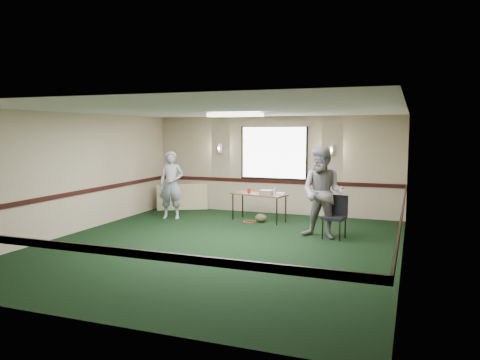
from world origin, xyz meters
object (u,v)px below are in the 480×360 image
(projector, at_px, (267,192))
(person_left, at_px, (171,185))
(folding_table, at_px, (259,196))
(conference_chair, at_px, (336,213))
(person_right, at_px, (323,193))

(projector, relative_size, person_left, 0.18)
(folding_table, height_order, projector, projector)
(folding_table, bearing_deg, conference_chair, -15.66)
(folding_table, xyz_separation_m, person_right, (1.86, -1.33, 0.32))
(folding_table, distance_m, projector, 0.27)
(folding_table, relative_size, person_right, 0.77)
(folding_table, height_order, person_right, person_right)
(folding_table, bearing_deg, person_right, -21.77)
(projector, distance_m, person_right, 2.07)
(person_left, bearing_deg, projector, -6.04)
(person_right, bearing_deg, conference_chair, 36.93)
(projector, height_order, conference_chair, conference_chair)
(projector, height_order, person_left, person_left)
(person_left, bearing_deg, person_right, -26.40)
(folding_table, relative_size, projector, 4.70)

